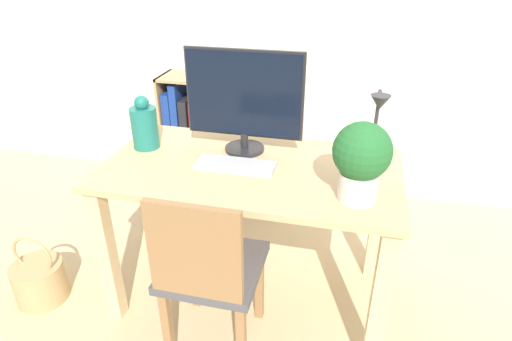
% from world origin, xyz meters
% --- Properties ---
extents(ground_plane, '(10.00, 10.00, 0.00)m').
position_xyz_m(ground_plane, '(0.00, 0.00, 0.00)').
color(ground_plane, '#CCB284').
extents(wall_back, '(8.00, 0.05, 2.60)m').
position_xyz_m(wall_back, '(0.00, 1.22, 1.30)').
color(wall_back, silver).
rests_on(wall_back, ground_plane).
extents(desk, '(1.31, 0.71, 0.74)m').
position_xyz_m(desk, '(0.00, 0.00, 0.60)').
color(desk, tan).
rests_on(desk, ground_plane).
extents(monitor, '(0.55, 0.19, 0.48)m').
position_xyz_m(monitor, '(-0.07, 0.16, 1.00)').
color(monitor, '#232326').
rests_on(monitor, desk).
extents(keyboard, '(0.35, 0.14, 0.02)m').
position_xyz_m(keyboard, '(-0.06, -0.02, 0.75)').
color(keyboard, '#B2B2B7').
rests_on(keyboard, desk).
extents(vase, '(0.12, 0.12, 0.26)m').
position_xyz_m(vase, '(-0.54, 0.08, 0.85)').
color(vase, '#1E7266').
rests_on(vase, desk).
extents(desk_lamp, '(0.10, 0.19, 0.35)m').
position_xyz_m(desk_lamp, '(0.52, 0.09, 0.95)').
color(desk_lamp, '#2D2D33').
rests_on(desk_lamp, desk).
extents(potted_plant, '(0.22, 0.22, 0.31)m').
position_xyz_m(potted_plant, '(0.47, -0.17, 0.91)').
color(potted_plant, silver).
rests_on(potted_plant, desk).
extents(chair, '(0.40, 0.40, 0.83)m').
position_xyz_m(chair, '(-0.08, -0.38, 0.45)').
color(chair, '#4C4C51').
rests_on(chair, ground_plane).
extents(bookshelf, '(0.97, 0.28, 0.82)m').
position_xyz_m(bookshelf, '(-0.59, 1.04, 0.42)').
color(bookshelf, tan).
rests_on(bookshelf, ground_plane).
extents(basket, '(0.25, 0.25, 0.38)m').
position_xyz_m(basket, '(-1.03, -0.29, 0.11)').
color(basket, tan).
rests_on(basket, ground_plane).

